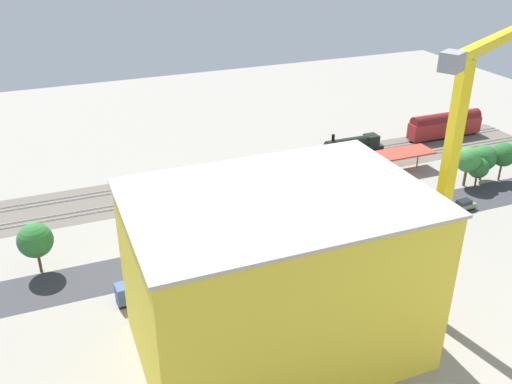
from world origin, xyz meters
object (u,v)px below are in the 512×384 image
Objects in this scene: passenger_coach at (445,125)px; box_truck_1 at (149,287)px; parked_car_4 at (309,243)px; street_tree_0 at (468,160)px; platform_canopy_near at (327,166)px; parked_car_3 at (348,231)px; construction_building at (277,276)px; box_truck_0 at (259,259)px; street_tree_3 at (35,240)px; parked_car_0 at (464,205)px; parked_car_2 at (390,222)px; parked_car_1 at (433,214)px; locomotive at (355,145)px; tower_crane at (459,157)px; traffic_light at (309,196)px; street_tree_1 at (478,168)px; street_tree_4 at (504,155)px; street_tree_2 at (484,158)px.

box_truck_1 is at bearing 24.06° from passenger_coach.
street_tree_0 is at bearing -167.25° from parked_car_4.
platform_canopy_near reaches higher than parked_car_4.
box_truck_1 is at bearing 7.09° from parked_car_3.
parked_car_4 is at bearing 6.21° from parked_car_3.
box_truck_0 is (-4.50, -16.29, -8.58)m from construction_building.
parked_car_0 is at bearing 173.60° from street_tree_3.
parked_car_2 is at bearing 40.62° from passenger_coach.
street_tree_3 is (64.82, -8.64, 4.70)m from parked_car_1.
parked_car_1 is 0.47× the size of box_truck_0.
locomotive is 0.40× the size of tower_crane.
street_tree_0 reaches higher than traffic_light.
locomotive is at bearing -137.37° from box_truck_0.
box_truck_1 is 1.35× the size of traffic_light.
street_tree_0 is at bearing -148.97° from parked_car_1.
passenger_coach reaches higher than box_truck_1.
parked_car_1 is 17.93m from street_tree_1.
street_tree_3 reaches higher than box_truck_1.
construction_building is 4.05× the size of street_tree_0.
street_tree_3 is (72.04, -8.08, 4.62)m from parked_car_0.
street_tree_4 is 1.21× the size of traffic_light.
parked_car_0 is (-4.24, 30.87, -0.97)m from locomotive.
construction_building is at bearing 54.02° from platform_canopy_near.
street_tree_2 is at bearing -147.16° from street_tree_1.
tower_crane is at bearing 156.35° from box_truck_1.
street_tree_3 is (67.80, 22.79, 3.64)m from locomotive.
construction_building reaches higher than street_tree_3.
traffic_light is at bearing -0.52° from street_tree_4.
parked_car_0 is at bearing -175.61° from parked_car_1.
box_truck_1 is at bearing 21.32° from traffic_light.
street_tree_4 reaches higher than passenger_coach.
street_tree_3 is at bearing -7.59° from parked_car_1.
parked_car_3 is at bearing 170.50° from street_tree_3.
construction_building is (66.18, 50.45, 6.97)m from passenger_coach.
locomotive is 57.57m from tower_crane.
tower_crane is at bearing 50.17° from passenger_coach.
street_tree_1 is (11.54, 23.97, 0.66)m from passenger_coach.
box_truck_1 is (58.31, 4.24, 0.94)m from parked_car_0.
parked_car_0 is at bearing 25.95° from street_tree_4.
parked_car_0 is at bearing -178.55° from parked_car_4.
street_tree_1 reaches higher than parked_car_4.
passenger_coach is at bearing -155.94° from box_truck_1.
parked_car_1 is 0.59× the size of street_tree_0.
locomotive is at bearing -161.42° from street_tree_3.
parked_car_3 is at bearing -2.01° from parked_car_1.
box_truck_0 is 17.89m from traffic_light.
parked_car_2 is 0.95× the size of parked_car_3.
box_truck_0 is 1.14× the size of box_truck_1.
platform_canopy_near is 10.63× the size of parked_car_2.
street_tree_2 is at bearing -167.17° from box_truck_0.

